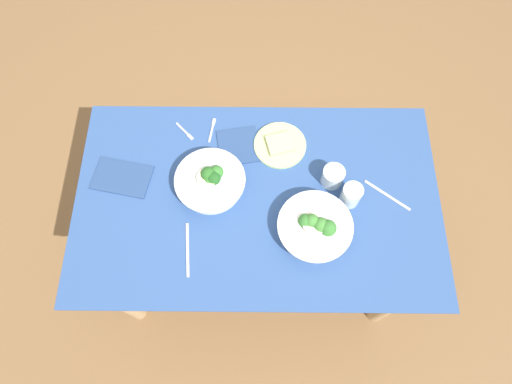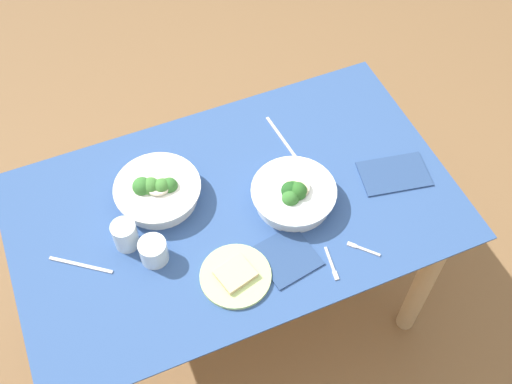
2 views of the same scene
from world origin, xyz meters
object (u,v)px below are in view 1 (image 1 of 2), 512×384
object	(u,v)px
bread_side_plate	(281,145)
water_glass_center	(333,177)
broccoli_bowl_near	(316,227)
napkin_folded_upper	(123,177)
broccoli_bowl_far	(211,181)
table_knife_right	(188,250)
water_glass_side	(352,195)
napkin_folded_lower	(239,146)
fork_by_far_bowl	(213,129)
fork_by_near_bowl	(186,132)
table_knife_left	(388,195)

from	to	relation	value
bread_side_plate	water_glass_center	distance (m)	0.25
broccoli_bowl_near	napkin_folded_upper	size ratio (longest dim) A/B	1.23
broccoli_bowl_far	napkin_folded_upper	xyz separation A→B (m)	(-0.35, 0.03, -0.03)
table_knife_right	water_glass_side	bearing A→B (deg)	-76.57
table_knife_right	napkin_folded_lower	world-z (taller)	napkin_folded_lower
fork_by_far_bowl	fork_by_near_bowl	world-z (taller)	same
broccoli_bowl_near	table_knife_left	xyz separation A→B (m)	(0.28, 0.14, -0.04)
fork_by_near_bowl	table_knife_right	distance (m)	0.49
fork_by_far_bowl	table_knife_right	world-z (taller)	same
fork_by_near_bowl	fork_by_far_bowl	bearing A→B (deg)	54.19
water_glass_center	table_knife_right	xyz separation A→B (m)	(-0.53, -0.28, -0.04)
napkin_folded_upper	water_glass_side	bearing A→B (deg)	-5.70
fork_by_far_bowl	water_glass_center	bearing A→B (deg)	-107.14
table_knife_left	broccoli_bowl_near	bearing A→B (deg)	63.24
broccoli_bowl_near	table_knife_left	bearing A→B (deg)	26.48
broccoli_bowl_far	fork_by_far_bowl	distance (m)	0.25
broccoli_bowl_near	bread_side_plate	xyz separation A→B (m)	(-0.12, 0.35, -0.03)
broccoli_bowl_near	bread_side_plate	world-z (taller)	broccoli_bowl_near
broccoli_bowl_near	fork_by_near_bowl	xyz separation A→B (m)	(-0.50, 0.41, -0.03)
table_knife_left	bread_side_plate	bearing A→B (deg)	9.10
broccoli_bowl_near	water_glass_center	xyz separation A→B (m)	(0.08, 0.20, 0.00)
water_glass_side	napkin_folded_lower	bearing A→B (deg)	151.44
broccoli_bowl_near	bread_side_plate	size ratio (longest dim) A/B	1.30
bread_side_plate	table_knife_right	distance (m)	0.55
broccoli_bowl_near	napkin_folded_upper	world-z (taller)	broccoli_bowl_near
water_glass_side	fork_by_near_bowl	distance (m)	0.70
broccoli_bowl_far	table_knife_right	size ratio (longest dim) A/B	1.33
water_glass_center	napkin_folded_upper	bearing A→B (deg)	179.54
table_knife_right	napkin_folded_upper	bearing A→B (deg)	38.82
bread_side_plate	napkin_folded_lower	world-z (taller)	bread_side_plate
bread_side_plate	water_glass_side	world-z (taller)	water_glass_side
bread_side_plate	napkin_folded_upper	xyz separation A→B (m)	(-0.61, -0.15, -0.01)
napkin_folded_lower	napkin_folded_upper	bearing A→B (deg)	-162.30
napkin_folded_upper	broccoli_bowl_near	bearing A→B (deg)	-15.91
fork_by_far_bowl	broccoli_bowl_near	bearing A→B (deg)	-128.83
fork_by_far_bowl	napkin_folded_upper	distance (m)	0.40
table_knife_left	napkin_folded_upper	size ratio (longest dim) A/B	0.90
bread_side_plate	fork_by_near_bowl	world-z (taller)	bread_side_plate
water_glass_center	fork_by_near_bowl	size ratio (longest dim) A/B	1.01
water_glass_side	table_knife_right	size ratio (longest dim) A/B	0.47
fork_by_far_bowl	fork_by_near_bowl	size ratio (longest dim) A/B	1.36
water_glass_center	table_knife_left	world-z (taller)	water_glass_center
bread_side_plate	napkin_folded_lower	distance (m)	0.16
water_glass_side	broccoli_bowl_far	bearing A→B (deg)	173.84
fork_by_far_bowl	table_knife_right	bearing A→B (deg)	-178.64
water_glass_side	fork_by_near_bowl	xyz separation A→B (m)	(-0.64, 0.29, -0.04)
fork_by_far_bowl	napkin_folded_lower	distance (m)	0.13
water_glass_center	napkin_folded_upper	distance (m)	0.81
broccoli_bowl_near	fork_by_near_bowl	distance (m)	0.65
broccoli_bowl_far	broccoli_bowl_near	size ratio (longest dim) A/B	0.98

